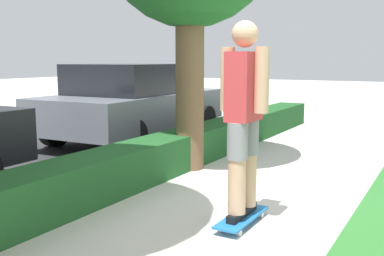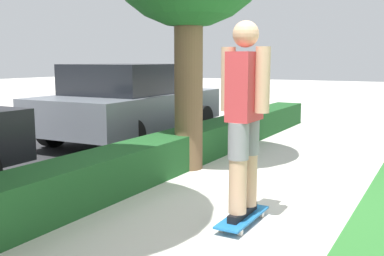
# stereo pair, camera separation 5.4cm
# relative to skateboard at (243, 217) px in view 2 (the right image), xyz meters

# --- Properties ---
(ground_plane) EXTENTS (60.00, 60.00, 0.00)m
(ground_plane) POSITION_rel_skateboard_xyz_m (0.57, 0.14, -0.07)
(ground_plane) COLOR beige
(hedge_row) EXTENTS (12.96, 0.60, 0.49)m
(hedge_row) POSITION_rel_skateboard_xyz_m (0.57, 1.74, 0.18)
(hedge_row) COLOR #1E5123
(hedge_row) RESTS_ON ground_plane
(skateboard) EXTENTS (0.78, 0.24, 0.08)m
(skateboard) POSITION_rel_skateboard_xyz_m (0.00, 0.00, 0.00)
(skateboard) COLOR #1E6BAD
(skateboard) RESTS_ON ground_plane
(skater_person) EXTENTS (0.52, 0.46, 1.80)m
(skater_person) POSITION_rel_skateboard_xyz_m (0.00, 0.00, 0.98)
(skater_person) COLOR black
(skater_person) RESTS_ON skateboard
(parked_car_middle) EXTENTS (4.03, 2.01, 1.46)m
(parked_car_middle) POSITION_rel_skateboard_xyz_m (3.11, 3.62, 0.69)
(parked_car_middle) COLOR slate
(parked_car_middle) RESTS_ON ground_plane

